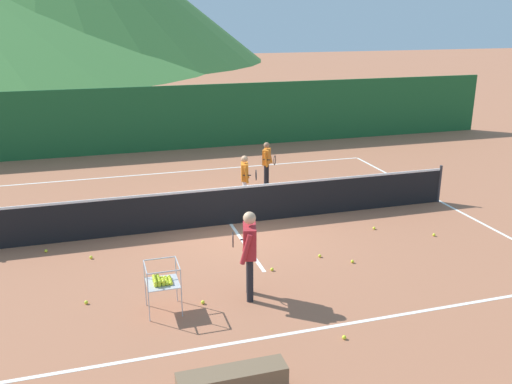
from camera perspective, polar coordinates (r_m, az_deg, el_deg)
The scene contains 21 objects.
ground_plane at distance 13.79m, azimuth -2.64°, elevation -3.34°, with size 120.00×120.00×0.00m, color #A86647.
line_baseline_near at distance 9.44m, azimuth 5.22°, elevation -14.15°, with size 12.14×0.08×0.01m, color white.
line_baseline_far at distance 18.55m, azimuth -6.54°, elevation 2.21°, with size 12.14×0.08×0.01m, color white.
line_sideline_east at distance 16.26m, azimuth 18.57°, elevation -0.92°, with size 0.08×10.22×0.01m, color white.
line_service_center at distance 13.79m, azimuth -2.64°, elevation -3.33°, with size 0.08×5.62×0.01m, color white.
tennis_net at distance 13.62m, azimuth -2.67°, elevation -1.38°, with size 12.05×0.08×1.05m.
instructor at distance 9.96m, azimuth -0.72°, elevation -5.71°, with size 0.44×0.82×1.68m.
student_0 at distance 15.03m, azimuth -1.15°, elevation 1.79°, with size 0.42×0.70×1.36m.
student_1 at distance 16.68m, azimuth 1.14°, elevation 3.38°, with size 0.44×0.72×1.34m.
ball_cart at distance 9.81m, azimuth -9.79°, elevation -9.08°, with size 0.58×0.58×0.90m.
tennis_ball_0 at distance 10.61m, azimuth -17.21°, elevation -10.88°, with size 0.07×0.07×0.07m, color yellow.
tennis_ball_1 at distance 12.39m, azimuth -16.75°, elevation -6.51°, with size 0.07×0.07×0.07m, color yellow.
tennis_ball_2 at distance 11.35m, azimuth 1.68°, elevation -8.02°, with size 0.07×0.07×0.07m, color yellow.
tennis_ball_3 at distance 13.04m, azimuth -20.96°, elevation -5.73°, with size 0.07×0.07×0.07m, color yellow.
tennis_ball_4 at distance 13.70m, azimuth 17.99°, elevation -4.25°, with size 0.07×0.07×0.07m, color yellow.
tennis_ball_5 at distance 13.73m, azimuth 12.16°, elevation -3.69°, with size 0.07×0.07×0.07m, color yellow.
tennis_ball_6 at distance 11.87m, azimuth 9.98°, elevation -7.11°, with size 0.07×0.07×0.07m, color yellow.
tennis_ball_7 at distance 9.29m, azimuth 9.14°, elevation -14.67°, with size 0.07×0.07×0.07m, color yellow.
tennis_ball_8 at distance 10.20m, azimuth -5.54°, elevation -11.32°, with size 0.07×0.07×0.07m, color yellow.
tennis_ball_9 at distance 12.03m, azimuth 6.63°, elevation -6.59°, with size 0.07×0.07×0.07m, color yellow.
windscreen_fence at distance 21.34m, azimuth -8.23°, elevation 7.60°, with size 26.71×0.08×2.46m, color #1E5B2D.
Camera 1 is at (-3.09, -12.47, 5.01)m, focal length 38.54 mm.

